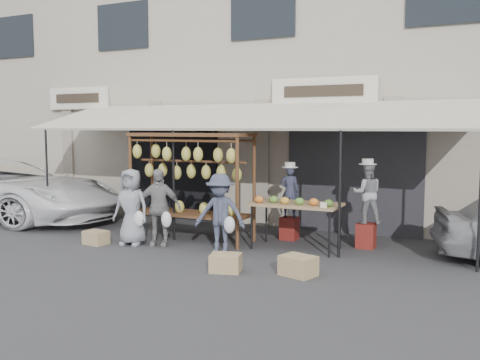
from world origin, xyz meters
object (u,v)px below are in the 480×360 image
object	(u,v)px
crate_near_a	(226,263)
crate_near_b	(298,266)
vendor_left	(290,192)
customer_mid	(158,207)
customer_left	(131,207)
crate_far	(96,238)
produce_table	(295,205)
vendor_right	(367,193)
customer_right	(220,213)
banana_rack	(190,166)

from	to	relation	value
crate_near_a	crate_near_b	size ratio (longest dim) A/B	0.92
vendor_left	crate_near_a	world-z (taller)	vendor_left
customer_mid	crate_near_b	bearing A→B (deg)	-34.76
customer_left	crate_far	distance (m)	0.96
crate_near_a	customer_mid	bearing A→B (deg)	150.97
vendor_left	customer_left	world-z (taller)	vendor_left
produce_table	crate_near_a	size ratio (longest dim) A/B	3.48
vendor_right	customer_mid	distance (m)	4.10
vendor_left	crate_near_b	distance (m)	2.88
customer_right	crate_far	world-z (taller)	customer_right
customer_left	crate_far	xyz separation A→B (m)	(-0.68, -0.28, -0.63)
customer_left	customer_right	world-z (taller)	customer_left
customer_right	crate_near_b	world-z (taller)	customer_right
vendor_left	vendor_right	distance (m)	1.63
vendor_right	customer_right	world-z (taller)	vendor_right
crate_near_a	customer_left	bearing A→B (deg)	159.12
banana_rack	crate_near_a	size ratio (longest dim) A/B	5.33
customer_right	crate_near_a	bearing A→B (deg)	-69.83
vendor_left	crate_near_a	size ratio (longest dim) A/B	2.21
vendor_left	crate_near_a	bearing A→B (deg)	77.83
customer_mid	crate_far	bearing A→B (deg)	179.98
vendor_right	crate_far	size ratio (longest dim) A/B	2.63
vendor_left	crate_far	world-z (taller)	vendor_left
crate_near_a	crate_far	distance (m)	3.37
banana_rack	crate_near_a	world-z (taller)	banana_rack
produce_table	customer_left	xyz separation A→B (m)	(-3.11, -0.99, -0.11)
vendor_left	crate_far	size ratio (longest dim) A/B	2.39
vendor_left	customer_mid	bearing A→B (deg)	27.05
vendor_left	crate_far	xyz separation A→B (m)	(-3.37, -2.10, -0.88)
customer_left	vendor_left	bearing A→B (deg)	28.05
produce_table	vendor_right	distance (m)	1.43
crate_near_b	customer_right	bearing A→B (deg)	154.52
vendor_right	customer_right	distance (m)	2.88
customer_right	crate_near_b	bearing A→B (deg)	-36.48
customer_left	crate_near_a	world-z (taller)	customer_left
crate_near_a	crate_far	bearing A→B (deg)	167.70
produce_table	crate_near_a	bearing A→B (deg)	-103.86
crate_far	produce_table	bearing A→B (deg)	18.57
customer_left	crate_far	world-z (taller)	customer_left
crate_far	customer_mid	bearing A→B (deg)	19.75
customer_left	customer_mid	distance (m)	0.56
vendor_left	customer_right	size ratio (longest dim) A/B	0.72
banana_rack	vendor_right	xyz separation A→B (m)	(3.47, 0.85, -0.48)
banana_rack	crate_far	bearing A→B (deg)	-142.62
vendor_right	crate_near_b	xyz separation A→B (m)	(-0.55, -2.44, -0.92)
vendor_left	customer_mid	xyz separation A→B (m)	(-2.15, -1.67, -0.25)
vendor_right	crate_near_a	xyz separation A→B (m)	(-1.69, -2.73, -0.93)
banana_rack	customer_right	bearing A→B (deg)	-33.67
produce_table	customer_right	xyz separation A→B (m)	(-1.20, -0.82, -0.13)
banana_rack	crate_near_b	distance (m)	3.61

